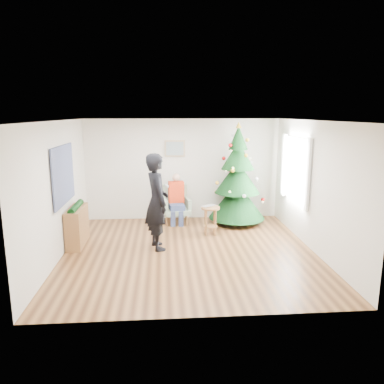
{
  "coord_description": "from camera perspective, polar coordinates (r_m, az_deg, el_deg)",
  "views": [
    {
      "loc": [
        -0.49,
        -7.13,
        2.74
      ],
      "look_at": [
        0.1,
        0.6,
        1.1
      ],
      "focal_mm": 35.0,
      "sensor_mm": 36.0,
      "label": 1
    }
  ],
  "objects": [
    {
      "name": "framed_picture",
      "position": [
        9.63,
        -2.64,
        6.64
      ],
      "size": [
        0.52,
        0.05,
        0.42
      ],
      "color": "tan",
      "rests_on": "wall_back"
    },
    {
      "name": "garland",
      "position": [
        8.17,
        -17.27,
        -2.2
      ],
      "size": [
        0.14,
        0.9,
        0.14
      ],
      "primitive_type": "cylinder",
      "rotation": [
        1.57,
        0.0,
        0.0
      ],
      "color": "black",
      "rests_on": "console"
    },
    {
      "name": "wall_front",
      "position": [
        4.87,
        1.62,
        -5.26
      ],
      "size": [
        5.0,
        0.0,
        5.0
      ],
      "primitive_type": "plane",
      "rotation": [
        -1.57,
        0.0,
        0.0
      ],
      "color": "silver",
      "rests_on": "floor"
    },
    {
      "name": "ceiling",
      "position": [
        7.14,
        -0.44,
        10.83
      ],
      "size": [
        5.0,
        5.0,
        0.0
      ],
      "primitive_type": "plane",
      "rotation": [
        3.14,
        0.0,
        0.0
      ],
      "color": "white",
      "rests_on": "wall_back"
    },
    {
      "name": "seated_person",
      "position": [
        9.38,
        -2.39,
        -1.01
      ],
      "size": [
        0.41,
        0.57,
        1.26
      ],
      "rotation": [
        0.0,
        0.0,
        0.15
      ],
      "color": "navy",
      "rests_on": "armchair"
    },
    {
      "name": "curtains",
      "position": [
        8.73,
        15.33,
        3.36
      ],
      "size": [
        0.05,
        1.75,
        1.5
      ],
      "color": "white",
      "rests_on": "wall_right"
    },
    {
      "name": "tapestry",
      "position": [
        7.77,
        -19.01,
        2.49
      ],
      "size": [
        0.03,
        1.5,
        1.15
      ],
      "primitive_type": "cube",
      "color": "black",
      "rests_on": "wall_left"
    },
    {
      "name": "christmas_tree",
      "position": [
        9.38,
        6.93,
        2.06
      ],
      "size": [
        1.4,
        1.4,
        2.53
      ],
      "rotation": [
        0.0,
        0.0,
        -0.02
      ],
      "color": "#3F2816",
      "rests_on": "floor"
    },
    {
      "name": "window_panel",
      "position": [
        8.74,
        15.51,
        3.36
      ],
      "size": [
        0.04,
        1.3,
        1.4
      ],
      "primitive_type": "cube",
      "color": "white",
      "rests_on": "wall_right"
    },
    {
      "name": "standing_man",
      "position": [
        7.59,
        -5.38,
        -1.48
      ],
      "size": [
        0.65,
        0.82,
        1.97
      ],
      "primitive_type": "imported",
      "rotation": [
        0.0,
        0.0,
        1.85
      ],
      "color": "black",
      "rests_on": "floor"
    },
    {
      "name": "console",
      "position": [
        8.27,
        -17.09,
        -5.02
      ],
      "size": [
        0.3,
        1.0,
        0.8
      ],
      "primitive_type": "cube",
      "rotation": [
        0.0,
        0.0,
        0.0
      ],
      "color": "brown",
      "rests_on": "floor"
    },
    {
      "name": "stool",
      "position": [
        8.59,
        2.81,
        -4.35
      ],
      "size": [
        0.43,
        0.43,
        0.65
      ],
      "rotation": [
        0.0,
        0.0,
        0.32
      ],
      "color": "brown",
      "rests_on": "floor"
    },
    {
      "name": "wall_left",
      "position": [
        7.54,
        -19.74,
        0.23
      ],
      "size": [
        0.0,
        5.0,
        5.0
      ],
      "primitive_type": "plane",
      "rotation": [
        1.57,
        0.0,
        1.57
      ],
      "color": "silver",
      "rests_on": "floor"
    },
    {
      "name": "armchair",
      "position": [
        9.5,
        -2.44,
        -2.65
      ],
      "size": [
        0.75,
        0.7,
        0.96
      ],
      "rotation": [
        0.0,
        0.0,
        0.15
      ],
      "color": "gray",
      "rests_on": "floor"
    },
    {
      "name": "floor",
      "position": [
        7.65,
        -0.41,
        -9.04
      ],
      "size": [
        5.0,
        5.0,
        0.0
      ],
      "primitive_type": "plane",
      "color": "brown",
      "rests_on": "ground"
    },
    {
      "name": "wall_right",
      "position": [
        7.86,
        18.08,
        0.8
      ],
      "size": [
        0.0,
        5.0,
        5.0
      ],
      "primitive_type": "plane",
      "rotation": [
        1.57,
        0.0,
        -1.57
      ],
      "color": "silver",
      "rests_on": "floor"
    },
    {
      "name": "wall_back",
      "position": [
        9.74,
        -1.44,
        3.45
      ],
      "size": [
        5.0,
        0.0,
        5.0
      ],
      "primitive_type": "plane",
      "rotation": [
        1.57,
        0.0,
        0.0
      ],
      "color": "silver",
      "rests_on": "floor"
    },
    {
      "name": "game_controller",
      "position": [
        7.49,
        -3.83,
        0.93
      ],
      "size": [
        0.07,
        0.13,
        0.04
      ],
      "primitive_type": "cube",
      "rotation": [
        0.0,
        0.0,
        0.28
      ],
      "color": "white",
      "rests_on": "standing_man"
    },
    {
      "name": "laptop",
      "position": [
        8.51,
        2.83,
        -2.22
      ],
      "size": [
        0.42,
        0.4,
        0.03
      ],
      "primitive_type": "imported",
      "rotation": [
        0.0,
        0.0,
        0.67
      ],
      "color": "silver",
      "rests_on": "stool"
    }
  ]
}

